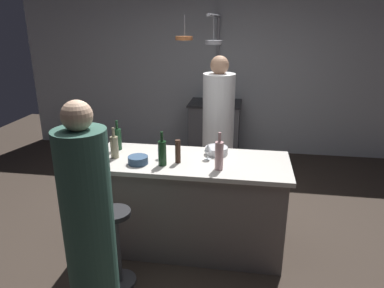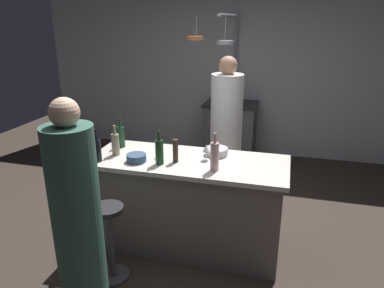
% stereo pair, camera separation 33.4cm
% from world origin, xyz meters
% --- Properties ---
extents(ground_plane, '(9.00, 9.00, 0.00)m').
position_xyz_m(ground_plane, '(0.00, 0.00, 0.00)').
color(ground_plane, '#382D26').
extents(back_wall, '(6.40, 0.16, 2.60)m').
position_xyz_m(back_wall, '(0.00, 2.85, 1.30)').
color(back_wall, '#B2B7BC').
rests_on(back_wall, ground_plane).
extents(kitchen_island, '(1.80, 0.72, 0.90)m').
position_xyz_m(kitchen_island, '(0.00, 0.00, 0.45)').
color(kitchen_island, slate).
rests_on(kitchen_island, ground_plane).
extents(stove_range, '(0.80, 0.64, 0.89)m').
position_xyz_m(stove_range, '(0.00, 2.45, 0.45)').
color(stove_range, '#47474C').
rests_on(stove_range, ground_plane).
extents(chef, '(0.36, 0.36, 1.73)m').
position_xyz_m(chef, '(0.17, 1.06, 0.80)').
color(chef, white).
rests_on(chef, ground_plane).
extents(bar_stool_left, '(0.28, 0.28, 0.68)m').
position_xyz_m(bar_stool_left, '(-0.50, -0.62, 0.38)').
color(bar_stool_left, '#4C4C51').
rests_on(bar_stool_left, ground_plane).
extents(guest_left, '(0.35, 0.35, 1.64)m').
position_xyz_m(guest_left, '(-0.54, -0.98, 0.76)').
color(guest_left, '#33594C').
rests_on(guest_left, ground_plane).
extents(overhead_pot_rack, '(0.56, 1.41, 2.17)m').
position_xyz_m(overhead_pot_rack, '(-0.05, 2.08, 1.59)').
color(overhead_pot_rack, gray).
rests_on(overhead_pot_rack, ground_plane).
extents(pepper_mill, '(0.05, 0.05, 0.21)m').
position_xyz_m(pepper_mill, '(-0.09, -0.08, 1.01)').
color(pepper_mill, '#382319').
rests_on(pepper_mill, kitchen_island).
extents(wine_bottle_dark, '(0.07, 0.07, 0.29)m').
position_xyz_m(wine_bottle_dark, '(-0.77, -0.24, 1.01)').
color(wine_bottle_dark, black).
rests_on(wine_bottle_dark, kitchen_island).
extents(wine_bottle_rose, '(0.07, 0.07, 0.33)m').
position_xyz_m(wine_bottle_rose, '(0.28, -0.17, 1.03)').
color(wine_bottle_rose, '#B78C8E').
rests_on(wine_bottle_rose, kitchen_island).
extents(wine_bottle_green, '(0.07, 0.07, 0.29)m').
position_xyz_m(wine_bottle_green, '(-0.73, 0.17, 1.01)').
color(wine_bottle_green, '#193D23').
rests_on(wine_bottle_green, kitchen_island).
extents(wine_bottle_red, '(0.07, 0.07, 0.30)m').
position_xyz_m(wine_bottle_red, '(-0.21, -0.16, 1.02)').
color(wine_bottle_red, '#143319').
rests_on(wine_bottle_red, kitchen_island).
extents(wine_bottle_white, '(0.07, 0.07, 0.29)m').
position_xyz_m(wine_bottle_white, '(-0.68, -0.05, 1.01)').
color(wine_bottle_white, gray).
rests_on(wine_bottle_white, kitchen_island).
extents(wine_glass_near_left_guest, '(0.07, 0.07, 0.15)m').
position_xyz_m(wine_glass_near_left_guest, '(-0.26, -0.01, 1.01)').
color(wine_glass_near_left_guest, silver).
rests_on(wine_glass_near_left_guest, kitchen_island).
extents(wine_glass_by_chef, '(0.07, 0.07, 0.15)m').
position_xyz_m(wine_glass_by_chef, '(0.16, 0.04, 1.01)').
color(wine_glass_by_chef, silver).
rests_on(wine_glass_by_chef, kitchen_island).
extents(mixing_bowl_blue, '(0.18, 0.18, 0.07)m').
position_xyz_m(mixing_bowl_blue, '(-0.43, -0.16, 0.93)').
color(mixing_bowl_blue, '#334C6B').
rests_on(mixing_bowl_blue, kitchen_island).
extents(mixing_bowl_steel, '(0.21, 0.21, 0.07)m').
position_xyz_m(mixing_bowl_steel, '(0.23, 0.19, 0.93)').
color(mixing_bowl_steel, '#B7B7BC').
rests_on(mixing_bowl_steel, kitchen_island).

